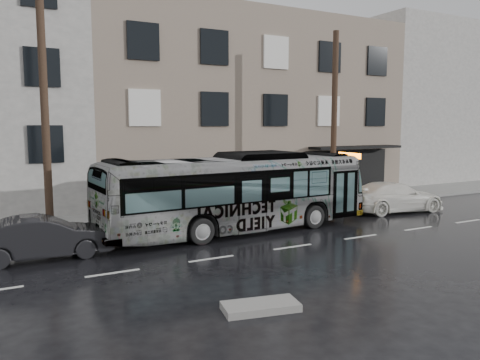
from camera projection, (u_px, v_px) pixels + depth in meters
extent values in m
plane|color=black|center=(258.00, 233.00, 18.98)|extent=(120.00, 120.00, 0.00)
cube|color=gray|center=(208.00, 212.00, 23.27)|extent=(90.00, 3.60, 0.15)
cube|color=gray|center=(228.00, 108.00, 31.81)|extent=(20.00, 12.00, 11.00)
cube|color=#B9B5AE|center=(423.00, 106.00, 40.60)|extent=(18.00, 12.00, 12.00)
cylinder|color=#3F2C1F|center=(334.00, 119.00, 24.36)|extent=(0.30, 0.30, 9.00)
cylinder|color=#3F2C1F|center=(45.00, 117.00, 17.84)|extent=(0.30, 0.30, 9.00)
cylinder|color=slate|center=(349.00, 181.00, 25.26)|extent=(0.06, 0.06, 2.40)
imported|color=#B2B2B2|center=(237.00, 192.00, 19.11)|extent=(11.73, 3.33, 3.23)
imported|color=white|center=(394.00, 197.00, 23.58)|extent=(5.41, 2.76, 1.50)
imported|color=black|center=(43.00, 238.00, 15.22)|extent=(4.30, 1.53, 1.41)
cube|color=#999591|center=(261.00, 307.00, 11.03)|extent=(1.92, 1.14, 0.18)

